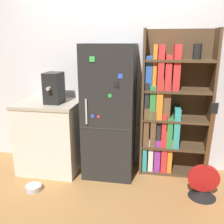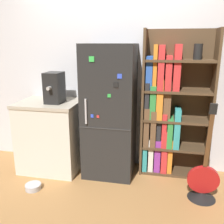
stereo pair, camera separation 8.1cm
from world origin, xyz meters
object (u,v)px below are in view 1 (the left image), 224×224
at_px(guitar, 203,184).
at_px(refrigerator, 110,112).
at_px(espresso_machine, 54,88).
at_px(bookshelf, 167,111).
at_px(pet_bowl, 34,188).

bearing_deg(guitar, refrigerator, 160.69).
distance_m(refrigerator, espresso_machine, 0.76).
distance_m(bookshelf, pet_bowl, 1.87).
xyz_separation_m(bookshelf, guitar, (0.42, -0.55, -0.67)).
xyz_separation_m(refrigerator, espresso_machine, (-0.69, -0.08, 0.30)).
bearing_deg(espresso_machine, pet_bowl, -101.18).
bearing_deg(pet_bowl, guitar, 6.33).
xyz_separation_m(guitar, pet_bowl, (-1.93, -0.21, -0.13)).
height_order(guitar, pet_bowl, guitar).
xyz_separation_m(espresso_machine, pet_bowl, (-0.10, -0.53, -1.09)).
bearing_deg(bookshelf, guitar, -52.95).
bearing_deg(pet_bowl, espresso_machine, 78.82).
bearing_deg(pet_bowl, bookshelf, 26.89).
bearing_deg(guitar, pet_bowl, -173.67).
bearing_deg(guitar, bookshelf, 127.05).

